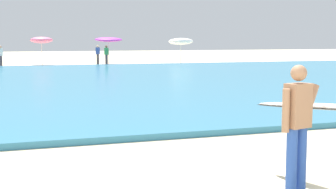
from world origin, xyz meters
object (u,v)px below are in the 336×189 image
(surfer_with_board, at_px, (309,116))
(beach_umbrella_2, at_px, (41,40))
(beachgoer_near_row_left, at_px, (106,55))
(beachgoer_near_row_mid, at_px, (1,56))
(beach_umbrella_3, at_px, (108,40))
(beachgoer_near_row_right, at_px, (98,54))
(beach_umbrella_4, at_px, (181,41))

(surfer_with_board, height_order, beach_umbrella_2, beach_umbrella_2)
(beachgoer_near_row_left, height_order, beachgoer_near_row_mid, same)
(beach_umbrella_2, bearing_deg, beachgoer_near_row_mid, -138.15)
(beach_umbrella_2, distance_m, beachgoer_near_row_mid, 4.40)
(beach_umbrella_3, bearing_deg, beach_umbrella_2, 174.03)
(beach_umbrella_3, distance_m, beachgoer_near_row_mid, 8.91)
(beach_umbrella_3, distance_m, beachgoer_near_row_left, 2.88)
(beachgoer_near_row_mid, height_order, beachgoer_near_row_right, same)
(beachgoer_near_row_mid, bearing_deg, beach_umbrella_4, 5.70)
(beachgoer_near_row_right, bearing_deg, beachgoer_near_row_left, -78.94)
(beachgoer_near_row_mid, bearing_deg, beachgoer_near_row_left, -1.86)
(beachgoer_near_row_right, bearing_deg, beach_umbrella_3, 35.45)
(beach_umbrella_4, bearing_deg, surfer_with_board, -107.43)
(beach_umbrella_2, relative_size, beachgoer_near_row_right, 1.42)
(beachgoer_near_row_mid, bearing_deg, beachgoer_near_row_right, 11.52)
(beachgoer_near_row_left, bearing_deg, surfer_with_board, -96.88)
(beach_umbrella_3, xyz_separation_m, beach_umbrella_4, (6.10, -0.82, -0.16))
(beach_umbrella_4, bearing_deg, beach_umbrella_2, 173.15)
(beachgoer_near_row_left, bearing_deg, beachgoer_near_row_right, 101.06)
(surfer_with_board, distance_m, beachgoer_near_row_right, 34.46)
(surfer_with_board, distance_m, beachgoer_near_row_left, 32.73)
(beach_umbrella_4, height_order, beachgoer_near_row_mid, beach_umbrella_4)
(beach_umbrella_3, xyz_separation_m, beachgoer_near_row_left, (-0.71, -2.53, -1.17))
(beach_umbrella_3, bearing_deg, beachgoer_near_row_right, -144.55)
(surfer_with_board, xyz_separation_m, beach_umbrella_2, (-0.73, 35.59, 0.95))
(beach_umbrella_2, height_order, beachgoer_near_row_left, beach_umbrella_2)
(beachgoer_near_row_left, bearing_deg, beach_umbrella_4, 14.13)
(beach_umbrella_3, relative_size, beachgoer_near_row_mid, 1.45)
(beachgoer_near_row_mid, xyz_separation_m, beachgoer_near_row_right, (7.48, 1.52, 0.00))
(beach_umbrella_2, relative_size, beachgoer_near_row_mid, 1.42)
(beach_umbrella_2, bearing_deg, beachgoer_near_row_right, -16.99)
(surfer_with_board, bearing_deg, beach_umbrella_2, 91.17)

